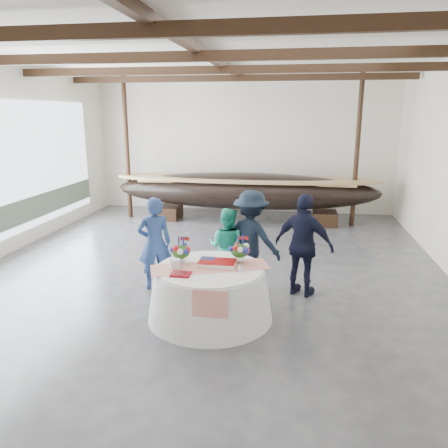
# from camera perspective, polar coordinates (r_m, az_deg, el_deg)

# --- Properties ---
(floor) EXTENTS (10.00, 12.00, 0.01)m
(floor) POSITION_cam_1_polar(r_m,az_deg,el_deg) (9.59, -1.86, -5.85)
(floor) COLOR #3D3D42
(floor) RESTS_ON ground
(wall_back) EXTENTS (10.00, 0.02, 4.50)m
(wall_back) POSITION_cam_1_polar(r_m,az_deg,el_deg) (14.96, 2.58, 10.29)
(wall_back) COLOR silver
(wall_back) RESTS_ON ground
(wall_front) EXTENTS (10.00, 0.02, 4.50)m
(wall_front) POSITION_cam_1_polar(r_m,az_deg,el_deg) (3.49, -21.58, -4.40)
(wall_front) COLOR silver
(wall_front) RESTS_ON ground
(ceiling) EXTENTS (10.00, 12.00, 0.01)m
(ceiling) POSITION_cam_1_polar(r_m,az_deg,el_deg) (9.07, -2.11, 21.89)
(ceiling) COLOR white
(ceiling) RESTS_ON wall_back
(pavilion_structure) EXTENTS (9.80, 11.76, 4.50)m
(pavilion_structure) POSITION_cam_1_polar(r_m,az_deg,el_deg) (9.77, -1.15, 18.43)
(pavilion_structure) COLOR black
(pavilion_structure) RESTS_ON ground
(open_bay) EXTENTS (0.03, 7.00, 3.20)m
(open_bay) POSITION_cam_1_polar(r_m,az_deg,el_deg) (11.99, -24.96, 5.92)
(open_bay) COLOR silver
(open_bay) RESTS_ON ground
(longboat_display) EXTENTS (8.14, 1.63, 1.53)m
(longboat_display) POSITION_cam_1_polar(r_m,az_deg,el_deg) (13.49, 2.75, 4.38)
(longboat_display) COLOR black
(longboat_display) RESTS_ON ground
(banquet_table) EXTENTS (2.06, 2.06, 0.88)m
(banquet_table) POSITION_cam_1_polar(r_m,az_deg,el_deg) (7.26, -1.81, -8.93)
(banquet_table) COLOR white
(banquet_table) RESTS_ON ground
(tabletop_items) EXTENTS (1.97, 1.17, 0.40)m
(tabletop_items) POSITION_cam_1_polar(r_m,az_deg,el_deg) (7.21, -2.14, -4.12)
(tabletop_items) COLOR red
(tabletop_items) RESTS_ON banquet_table
(guest_woman_blue) EXTENTS (0.78, 0.68, 1.79)m
(guest_woman_blue) POSITION_cam_1_polar(r_m,az_deg,el_deg) (8.41, -9.05, -2.51)
(guest_woman_blue) COLOR navy
(guest_woman_blue) RESTS_ON ground
(guest_woman_teal) EXTENTS (0.86, 0.73, 1.55)m
(guest_woman_teal) POSITION_cam_1_polar(r_m,az_deg,el_deg) (8.50, 0.37, -3.01)
(guest_woman_teal) COLOR teal
(guest_woman_teal) RESTS_ON ground
(guest_man_left) EXTENTS (1.40, 1.13, 1.89)m
(guest_man_left) POSITION_cam_1_polar(r_m,az_deg,el_deg) (8.46, 3.54, -1.91)
(guest_man_left) COLOR black
(guest_man_left) RESTS_ON ground
(guest_man_right) EXTENTS (1.22, 0.87, 1.92)m
(guest_man_right) POSITION_cam_1_polar(r_m,az_deg,el_deg) (8.10, 10.39, -2.76)
(guest_man_right) COLOR black
(guest_man_right) RESTS_ON ground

